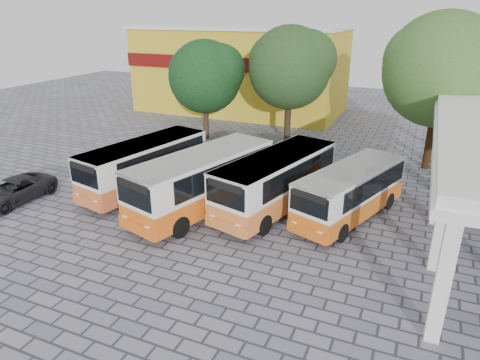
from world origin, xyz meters
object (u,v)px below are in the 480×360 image
at_px(bus_centre_left, 203,179).
at_px(bus_far_right, 351,190).
at_px(parked_car, 13,191).
at_px(bus_centre_right, 276,179).
at_px(bus_far_left, 145,163).

relative_size(bus_centre_left, bus_far_right, 1.16).
distance_m(bus_centre_left, bus_far_right, 7.38).
bearing_deg(parked_car, bus_far_right, 19.26).
distance_m(bus_centre_right, bus_far_right, 3.72).
relative_size(bus_centre_right, bus_far_right, 1.11).
xyz_separation_m(bus_far_left, bus_centre_left, (4.28, -1.08, 0.12)).
xyz_separation_m(bus_far_right, parked_car, (-17.00, -5.29, -0.87)).
xyz_separation_m(bus_centre_left, bus_centre_right, (3.38, 1.62, -0.07)).
xyz_separation_m(bus_centre_left, bus_far_right, (7.06, 2.13, -0.25)).
bearing_deg(bus_centre_right, bus_far_left, -161.20).
relative_size(bus_far_left, bus_centre_right, 0.97).
bearing_deg(bus_centre_left, bus_far_right, 32.80).
bearing_deg(bus_far_left, parked_car, -130.88).
relative_size(bus_far_left, parked_car, 1.80).
bearing_deg(bus_far_right, bus_centre_right, -152.57).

